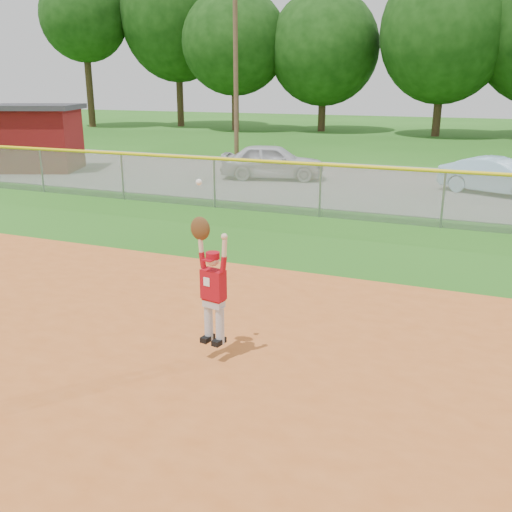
{
  "coord_description": "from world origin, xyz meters",
  "views": [
    {
      "loc": [
        4.38,
        -5.43,
        3.73
      ],
      "look_at": [
        1.13,
        2.47,
        1.1
      ],
      "focal_mm": 40.0,
      "sensor_mm": 36.0,
      "label": 1
    }
  ],
  "objects_px": {
    "utility_shed": "(36,137)",
    "car_white_a": "(273,161)",
    "car_blue": "(497,176)",
    "ballplayer": "(211,282)"
  },
  "relations": [
    {
      "from": "car_blue",
      "to": "car_white_a",
      "type": "bearing_deg",
      "value": 110.94
    },
    {
      "from": "utility_shed",
      "to": "car_blue",
      "type": "bearing_deg",
      "value": 4.88
    },
    {
      "from": "car_white_a",
      "to": "ballplayer",
      "type": "relative_size",
      "value": 1.8
    },
    {
      "from": "car_blue",
      "to": "ballplayer",
      "type": "height_order",
      "value": "ballplayer"
    },
    {
      "from": "car_white_a",
      "to": "utility_shed",
      "type": "height_order",
      "value": "utility_shed"
    },
    {
      "from": "car_white_a",
      "to": "car_blue",
      "type": "distance_m",
      "value": 8.19
    },
    {
      "from": "car_blue",
      "to": "utility_shed",
      "type": "relative_size",
      "value": 0.82
    },
    {
      "from": "car_white_a",
      "to": "car_blue",
      "type": "height_order",
      "value": "car_white_a"
    },
    {
      "from": "car_white_a",
      "to": "utility_shed",
      "type": "xyz_separation_m",
      "value": [
        -10.15,
        -1.71,
        0.71
      ]
    },
    {
      "from": "utility_shed",
      "to": "car_white_a",
      "type": "bearing_deg",
      "value": 9.59
    }
  ]
}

